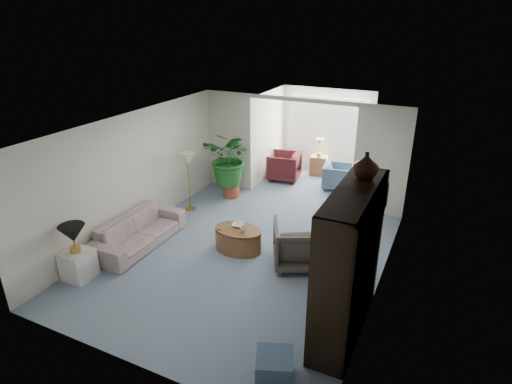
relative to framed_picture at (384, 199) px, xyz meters
The scene contains 26 objects.
floor 2.99m from the framed_picture, behind, with size 6.00×6.00×0.00m, color gray.
sunroom_floor 5.16m from the framed_picture, 120.36° to the left, with size 2.60×2.60×0.00m, color gray.
back_pier_left 5.37m from the framed_picture, 144.59° to the left, with size 1.20×0.12×2.50m, color beige.
back_pier_right 3.18m from the framed_picture, 100.24° to the left, with size 1.20×0.12×2.50m, color beige.
back_header 4.03m from the framed_picture, 128.43° to the left, with size 2.60×0.12×0.10m, color beige.
window_pane 5.83m from the framed_picture, 114.98° to the left, with size 2.20×0.02×1.50m, color white.
window_blinds 5.81m from the framed_picture, 115.11° to the left, with size 2.20×0.02×1.50m, color white.
framed_picture is the anchor object (origin of this frame).
sofa 4.73m from the framed_picture, behind, with size 2.07×0.81×0.60m, color beige.
end_table 5.21m from the framed_picture, 159.73° to the right, with size 0.47×0.47×0.51m, color white.
table_lamp 5.08m from the framed_picture, 159.73° to the right, with size 0.44×0.44×0.30m, color black.
floor_lamp 4.77m from the framed_picture, 162.43° to the left, with size 0.36×0.36×0.28m, color #F2EBC1.
coffee_table 3.04m from the framed_picture, behind, with size 0.95×0.95×0.45m, color brown.
coffee_bowl 2.99m from the framed_picture, behind, with size 0.23×0.23×0.06m, color silver.
coffee_cup 2.78m from the framed_picture, behind, with size 0.10×0.10×0.10m, color beige.
wingback_chair 1.94m from the framed_picture, 167.76° to the left, with size 0.89×0.91×0.83m, color #665D50.
side_table_dark 1.69m from the framed_picture, 139.73° to the left, with size 0.50×0.40×0.60m, color black.
entertainment_cabinet 1.19m from the framed_picture, 102.96° to the right, with size 0.52×1.96×2.18m, color black.
cabinet_urn 0.86m from the framed_picture, 114.72° to the right, with size 0.35×0.35×0.36m, color black.
ottoman 2.87m from the framed_picture, 107.97° to the right, with size 0.46×0.46×0.37m, color slate.
plant_pot 4.99m from the framed_picture, 147.92° to the left, with size 0.40×0.40×0.32m, color #AC4032.
house_plant 4.80m from the framed_picture, 147.92° to the left, with size 1.25×1.08×1.38m, color #216324.
sunroom_chair_blue 4.77m from the framed_picture, 112.99° to the left, with size 0.70×0.72×0.65m, color slate.
sunroom_chair_maroon 5.50m from the framed_picture, 127.98° to the left, with size 0.82×0.84×0.76m, color #501B20.
sunroom_table 5.75m from the framed_picture, 117.08° to the left, with size 0.45×0.35×0.55m, color brown.
shelf_clutter 1.30m from the framed_picture, 105.04° to the right, with size 0.30×1.18×1.06m.
Camera 1 is at (3.22, -6.13, 4.26)m, focal length 29.66 mm.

